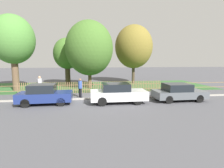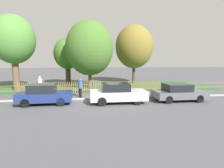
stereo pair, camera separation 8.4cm
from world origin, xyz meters
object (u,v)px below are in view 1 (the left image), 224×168
tree_mid_park (89,48)px  parked_car_navy_estate (178,92)px  covered_motorcycle (112,88)px  tree_far_left (134,47)px  parked_car_black_saloon (118,93)px  pedestrian_near_fence (40,84)px  tree_behind_motorcycle (67,54)px  pedestrian_by_lamp (80,87)px  parked_car_silver_hatchback (45,94)px  tree_nearest_kerb (13,40)px

tree_mid_park → parked_car_navy_estate: bearing=-45.8°
covered_motorcycle → tree_far_left: 9.64m
parked_car_black_saloon → covered_motorcycle: size_ratio=2.00×
pedestrian_near_fence → tree_behind_motorcycle: bearing=69.3°
parked_car_black_saloon → pedestrian_by_lamp: pedestrian_by_lamp is taller
parked_car_silver_hatchback → tree_mid_park: size_ratio=0.51×
parked_car_black_saloon → parked_car_navy_estate: (4.86, 0.13, -0.07)m
pedestrian_near_fence → tree_mid_park: bearing=31.5°
parked_car_black_saloon → pedestrian_by_lamp: bearing=141.6°
tree_far_left → covered_motorcycle: bearing=-117.3°
parked_car_black_saloon → pedestrian_near_fence: pedestrian_near_fence is taller
parked_car_navy_estate → parked_car_silver_hatchback: bearing=178.8°
tree_mid_park → tree_nearest_kerb: bearing=-176.1°
tree_mid_park → parked_car_black_saloon: bearing=-74.3°
tree_nearest_kerb → pedestrian_near_fence: tree_nearest_kerb is taller
parked_car_black_saloon → tree_mid_park: bearing=105.7°
parked_car_navy_estate → tree_mid_park: tree_mid_park is taller
covered_motorcycle → tree_nearest_kerb: (-9.69, 3.59, 4.57)m
parked_car_silver_hatchback → parked_car_black_saloon: parked_car_black_saloon is taller
tree_far_left → pedestrian_by_lamp: bearing=-128.7°
covered_motorcycle → tree_mid_park: size_ratio=0.28×
parked_car_silver_hatchback → tree_far_left: size_ratio=0.48×
parked_car_silver_hatchback → pedestrian_by_lamp: (2.44, 2.00, 0.20)m
parked_car_black_saloon → tree_mid_park: 8.36m
tree_behind_motorcycle → tree_far_left: bearing=4.6°
pedestrian_near_fence → parked_car_silver_hatchback: bearing=-75.3°
pedestrian_near_fence → tree_far_left: bearing=28.6°
tree_mid_park → pedestrian_by_lamp: tree_mid_park is taller
parked_car_navy_estate → covered_motorcycle: parked_car_navy_estate is taller
tree_behind_motorcycle → tree_mid_park: tree_mid_park is taller
parked_car_silver_hatchback → tree_far_left: (9.23, 10.48, 4.22)m
tree_behind_motorcycle → tree_mid_park: size_ratio=0.79×
parked_car_black_saloon → covered_motorcycle: parked_car_black_saloon is taller
parked_car_silver_hatchback → tree_far_left: bearing=47.1°
parked_car_black_saloon → parked_car_navy_estate: 4.86m
parked_car_navy_estate → pedestrian_near_fence: 12.03m
parked_car_navy_estate → tree_behind_motorcycle: size_ratio=0.67×
parked_car_black_saloon → parked_car_navy_estate: bearing=1.5°
tree_nearest_kerb → tree_mid_park: size_ratio=1.03×
tree_nearest_kerb → pedestrian_by_lamp: bearing=-32.8°
parked_car_black_saloon → parked_car_silver_hatchback: bearing=177.1°
tree_far_left → parked_car_black_saloon: bearing=-110.0°
parked_car_black_saloon → tree_far_left: 12.19m
tree_nearest_kerb → pedestrian_near_fence: (3.14, -2.80, -4.21)m
tree_nearest_kerb → tree_behind_motorcycle: tree_nearest_kerb is taller
tree_behind_motorcycle → tree_mid_park: bearing=-46.0°
tree_mid_park → pedestrian_near_fence: (-4.55, -3.32, -3.48)m
tree_behind_motorcycle → pedestrian_by_lamp: (1.92, -7.79, -2.99)m
covered_motorcycle → tree_nearest_kerb: size_ratio=0.27×
parked_car_silver_hatchback → pedestrian_by_lamp: pedestrian_by_lamp is taller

